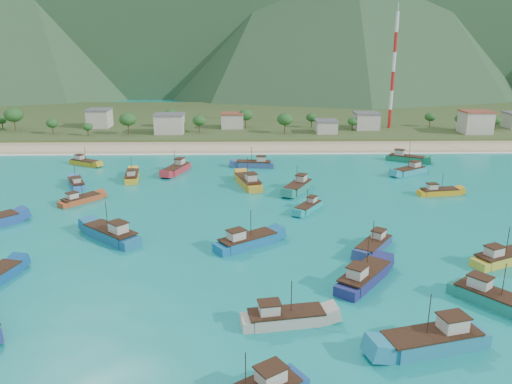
{
  "coord_description": "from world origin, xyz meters",
  "views": [
    {
      "loc": [
        -2.45,
        -84.62,
        34.22
      ],
      "look_at": [
        -0.42,
        18.0,
        3.0
      ],
      "focal_mm": 35.0,
      "sensor_mm": 36.0,
      "label": 1
    }
  ],
  "objects_px": {
    "boat_28": "(132,177)",
    "boat_29": "(494,300)",
    "boat_4": "(501,258)",
    "boat_7": "(254,164)",
    "boat_11": "(84,163)",
    "boat_12": "(363,278)",
    "radio_tower": "(393,72)",
    "boat_24": "(248,182)",
    "boat_2": "(308,207)",
    "boat_13": "(284,319)",
    "boat_8": "(111,235)",
    "boat_23": "(374,246)",
    "boat_18": "(410,171)",
    "boat_26": "(177,169)",
    "boat_10": "(80,200)",
    "boat_0": "(406,159)",
    "boat_5": "(76,184)",
    "boat_19": "(247,242)",
    "boat_14": "(438,192)",
    "boat_3": "(298,187)"
  },
  "relations": [
    {
      "from": "boat_18",
      "to": "boat_7",
      "type": "bearing_deg",
      "value": 45.57
    },
    {
      "from": "boat_8",
      "to": "boat_23",
      "type": "xyz_separation_m",
      "value": [
        45.9,
        -5.38,
        -0.28
      ]
    },
    {
      "from": "boat_24",
      "to": "boat_19",
      "type": "bearing_deg",
      "value": -106.49
    },
    {
      "from": "boat_19",
      "to": "boat_29",
      "type": "distance_m",
      "value": 39.18
    },
    {
      "from": "boat_12",
      "to": "boat_13",
      "type": "height_order",
      "value": "boat_12"
    },
    {
      "from": "boat_23",
      "to": "boat_4",
      "type": "bearing_deg",
      "value": -160.92
    },
    {
      "from": "boat_13",
      "to": "boat_29",
      "type": "bearing_deg",
      "value": 88.98
    },
    {
      "from": "boat_10",
      "to": "boat_14",
      "type": "xyz_separation_m",
      "value": [
        81.08,
        4.34,
        0.01
      ]
    },
    {
      "from": "boat_3",
      "to": "boat_11",
      "type": "bearing_deg",
      "value": 2.41
    },
    {
      "from": "boat_8",
      "to": "boat_29",
      "type": "distance_m",
      "value": 62.34
    },
    {
      "from": "boat_18",
      "to": "boat_26",
      "type": "height_order",
      "value": "boat_26"
    },
    {
      "from": "boat_24",
      "to": "boat_26",
      "type": "distance_m",
      "value": 23.73
    },
    {
      "from": "radio_tower",
      "to": "boat_24",
      "type": "distance_m",
      "value": 95.78
    },
    {
      "from": "boat_28",
      "to": "boat_29",
      "type": "bearing_deg",
      "value": -54.64
    },
    {
      "from": "boat_7",
      "to": "boat_11",
      "type": "distance_m",
      "value": 48.94
    },
    {
      "from": "boat_4",
      "to": "boat_18",
      "type": "relative_size",
      "value": 1.06
    },
    {
      "from": "boat_23",
      "to": "boat_2",
      "type": "bearing_deg",
      "value": -32.26
    },
    {
      "from": "boat_10",
      "to": "boat_2",
      "type": "bearing_deg",
      "value": 34.8
    },
    {
      "from": "boat_3",
      "to": "boat_23",
      "type": "relative_size",
      "value": 1.17
    },
    {
      "from": "boat_0",
      "to": "boat_26",
      "type": "bearing_deg",
      "value": -52.05
    },
    {
      "from": "boat_12",
      "to": "boat_8",
      "type": "bearing_deg",
      "value": -164.79
    },
    {
      "from": "boat_2",
      "to": "boat_13",
      "type": "height_order",
      "value": "boat_13"
    },
    {
      "from": "radio_tower",
      "to": "boat_10",
      "type": "xyz_separation_m",
      "value": [
        -92.49,
        -87.53,
        -22.4
      ]
    },
    {
      "from": "boat_7",
      "to": "boat_10",
      "type": "xyz_separation_m",
      "value": [
        -38.9,
        -31.78,
        -0.15
      ]
    },
    {
      "from": "boat_2",
      "to": "boat_5",
      "type": "distance_m",
      "value": 57.79
    },
    {
      "from": "boat_19",
      "to": "boat_26",
      "type": "distance_m",
      "value": 54.61
    },
    {
      "from": "boat_0",
      "to": "boat_28",
      "type": "relative_size",
      "value": 1.06
    },
    {
      "from": "boat_10",
      "to": "boat_11",
      "type": "height_order",
      "value": "boat_11"
    },
    {
      "from": "boat_28",
      "to": "boat_7",
      "type": "bearing_deg",
      "value": 13.29
    },
    {
      "from": "boat_7",
      "to": "boat_24",
      "type": "xyz_separation_m",
      "value": [
        -1.75,
        -19.24,
        0.2
      ]
    },
    {
      "from": "boat_28",
      "to": "boat_19",
      "type": "bearing_deg",
      "value": -64.93
    },
    {
      "from": "boat_13",
      "to": "boat_29",
      "type": "distance_m",
      "value": 28.76
    },
    {
      "from": "boat_5",
      "to": "boat_11",
      "type": "distance_m",
      "value": 22.78
    },
    {
      "from": "boat_18",
      "to": "boat_29",
      "type": "relative_size",
      "value": 0.94
    },
    {
      "from": "boat_10",
      "to": "boat_18",
      "type": "relative_size",
      "value": 0.83
    },
    {
      "from": "boat_10",
      "to": "boat_3",
      "type": "bearing_deg",
      "value": 51.18
    },
    {
      "from": "boat_4",
      "to": "boat_7",
      "type": "relative_size",
      "value": 1.02
    },
    {
      "from": "boat_2",
      "to": "boat_11",
      "type": "height_order",
      "value": "boat_11"
    },
    {
      "from": "boat_5",
      "to": "boat_28",
      "type": "height_order",
      "value": "boat_28"
    },
    {
      "from": "boat_26",
      "to": "boat_28",
      "type": "relative_size",
      "value": 1.11
    },
    {
      "from": "boat_11",
      "to": "boat_12",
      "type": "height_order",
      "value": "boat_12"
    },
    {
      "from": "boat_2",
      "to": "boat_28",
      "type": "distance_m",
      "value": 49.2
    },
    {
      "from": "boat_19",
      "to": "boat_24",
      "type": "relative_size",
      "value": 0.88
    },
    {
      "from": "boat_8",
      "to": "boat_18",
      "type": "xyz_separation_m",
      "value": [
        68.08,
        44.93,
        -0.23
      ]
    },
    {
      "from": "boat_23",
      "to": "boat_28",
      "type": "bearing_deg",
      "value": -6.49
    },
    {
      "from": "boat_13",
      "to": "boat_26",
      "type": "bearing_deg",
      "value": -171.8
    },
    {
      "from": "boat_2",
      "to": "boat_12",
      "type": "distance_m",
      "value": 33.57
    },
    {
      "from": "boat_10",
      "to": "boat_11",
      "type": "bearing_deg",
      "value": 147.22
    },
    {
      "from": "boat_26",
      "to": "radio_tower",
      "type": "bearing_deg",
      "value": -122.57
    },
    {
      "from": "boat_7",
      "to": "boat_14",
      "type": "relative_size",
      "value": 1.13
    }
  ]
}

